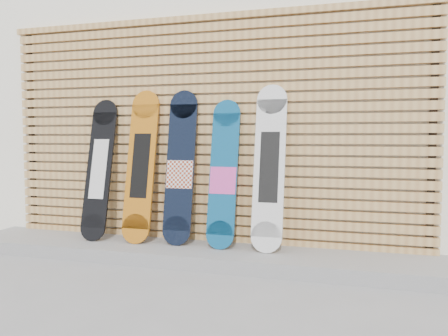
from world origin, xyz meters
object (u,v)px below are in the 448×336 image
Objects in this scene: snowboard_2 at (180,168)px; snowboard_4 at (269,167)px; snowboard_0 at (99,169)px; snowboard_1 at (141,166)px; snowboard_3 at (223,174)px.

snowboard_4 is at bearing -0.97° from snowboard_2.
snowboard_1 reaches higher than snowboard_0.
snowboard_1 is at bearing 1.17° from snowboard_0.
snowboard_3 is 0.43m from snowboard_4.
snowboard_0 is 1.28m from snowboard_3.
snowboard_0 reaches higher than snowboard_3.
snowboard_1 is 0.83m from snowboard_3.
snowboard_1 is (0.45, 0.01, 0.04)m from snowboard_0.
snowboard_3 is at bearing 0.62° from snowboard_1.
snowboard_2 is 0.43m from snowboard_3.
snowboard_0 is at bearing -179.19° from snowboard_3.
snowboard_2 is 0.98× the size of snowboard_4.
snowboard_4 reaches higher than snowboard_2.
snowboard_0 is at bearing -178.00° from snowboard_2.
snowboard_1 is 1.08× the size of snowboard_3.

